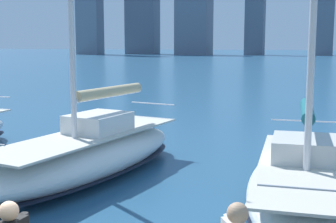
# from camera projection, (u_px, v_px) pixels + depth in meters

# --- Properties ---
(sailboat_teal) EXTENTS (3.18, 8.07, 11.34)m
(sailboat_teal) POSITION_uv_depth(u_px,v_px,m) (305.00, 182.00, 11.44)
(sailboat_teal) COLOR white
(sailboat_teal) RESTS_ON ground
(sailboat_tan) EXTENTS (3.84, 8.78, 11.97)m
(sailboat_tan) POSITION_uv_depth(u_px,v_px,m) (90.00, 153.00, 14.04)
(sailboat_tan) COLOR white
(sailboat_tan) RESTS_ON ground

